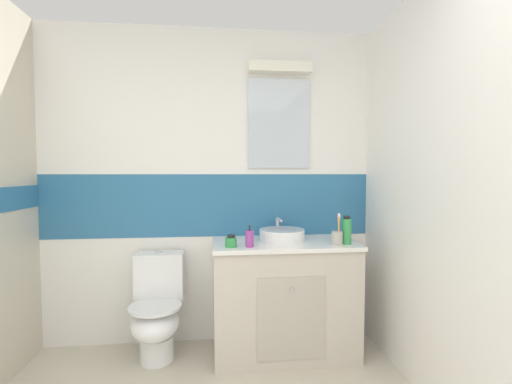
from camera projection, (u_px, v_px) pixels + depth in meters
wall_back_tiled at (211, 185)px, 2.83m from camera, size 3.20×0.20×2.50m
wall_right_plain at (477, 195)px, 1.73m from camera, size 0.10×3.48×2.50m
vanity_cabinet at (284, 297)px, 2.62m from camera, size 1.06×0.55×0.85m
sink_basin at (282, 234)px, 2.61m from camera, size 0.34×0.38×0.16m
toilet at (157, 310)px, 2.54m from camera, size 0.37×0.50×0.77m
toothbrush_cup at (337, 237)px, 2.47m from camera, size 0.08×0.08×0.23m
soap_dispenser at (250, 239)px, 2.40m from camera, size 0.06×0.06×0.15m
hair_gel_jar at (231, 241)px, 2.39m from camera, size 0.08×0.08×0.09m
mouthwash_bottle at (347, 231)px, 2.49m from camera, size 0.07×0.07×0.20m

